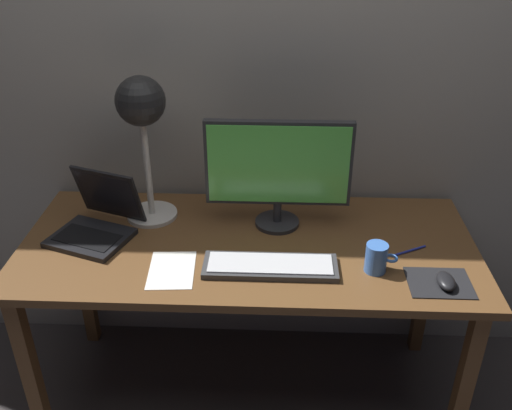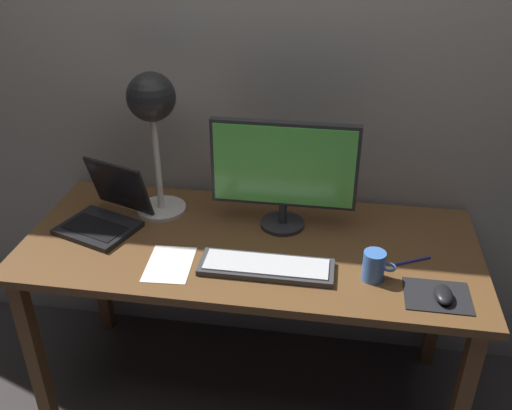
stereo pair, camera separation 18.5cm
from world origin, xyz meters
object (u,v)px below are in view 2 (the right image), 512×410
Objects in this scene: monitor at (284,169)px; laptop at (108,208)px; pen at (412,261)px; desk_lamp at (152,110)px; coffee_mug at (374,266)px; keyboard_main at (266,267)px; mouse at (443,294)px.

monitor is 1.50× the size of laptop.
laptop is 1.10m from pen.
monitor reaches higher than laptop.
coffee_mug is at bearing -21.62° from desk_lamp.
coffee_mug is (0.80, -0.32, -0.36)m from desk_lamp.
keyboard_main is 0.68m from desk_lamp.
laptop is 1.20m from mouse.
desk_lamp is at bearing 167.65° from pen.
mouse is at bearing -33.53° from monitor.
monitor is at bearing 7.10° from laptop.
mouse is at bearing -7.00° from keyboard_main.
monitor is 4.88× the size of coffee_mug.
desk_lamp is at bearing 158.77° from mouse.
keyboard_main is 3.15× the size of pen.
pen is (1.09, -0.08, -0.06)m from laptop.
keyboard_main is 0.55m from mouse.
keyboard_main is 0.65m from laptop.
desk_lamp reaches higher than keyboard_main.
mouse is (0.53, -0.35, -0.21)m from monitor.
desk_lamp reaches higher than mouse.
laptop is 0.40m from desk_lamp.
desk_lamp is 1.15m from mouse.
laptop reaches higher than keyboard_main.
desk_lamp reaches higher than coffee_mug.
desk_lamp is (0.16, 0.12, 0.34)m from laptop.
coffee_mug is 0.18m from pen.
desk_lamp reaches higher than monitor.
coffee_mug is at bearing -11.61° from laptop.
coffee_mug is (0.96, -0.20, -0.01)m from laptop.
laptop reaches higher than pen.
laptop is at bearing 161.75° from keyboard_main.
laptop reaches higher than mouse.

